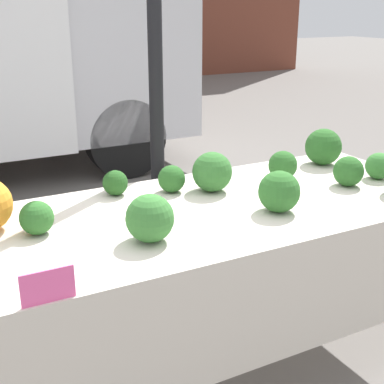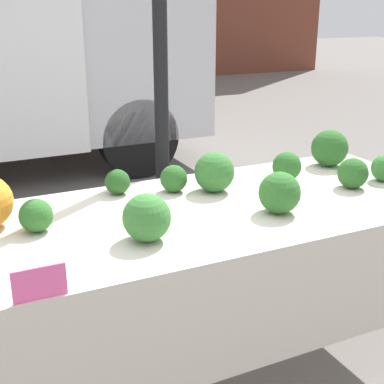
% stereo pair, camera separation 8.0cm
% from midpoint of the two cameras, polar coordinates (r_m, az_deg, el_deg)
% --- Properties ---
extents(ground_plane, '(40.00, 40.00, 0.00)m').
position_cam_midpoint_polar(ground_plane, '(2.56, 0.95, -19.02)').
color(ground_plane, slate).
extents(tent_pole, '(0.07, 0.07, 2.46)m').
position_cam_midpoint_polar(tent_pole, '(2.64, -2.45, 11.56)').
color(tent_pole, black).
rests_on(tent_pole, ground_plane).
extents(market_table, '(2.32, 0.89, 0.80)m').
position_cam_midpoint_polar(market_table, '(2.13, 1.84, -4.81)').
color(market_table, beige).
rests_on(market_table, ground_plane).
extents(broccoli_head_0, '(0.17, 0.17, 0.17)m').
position_cam_midpoint_polar(broccoli_head_0, '(1.86, -3.63, -2.75)').
color(broccoli_head_0, '#387533').
rests_on(broccoli_head_0, market_table).
extents(broccoli_head_1, '(0.14, 0.14, 0.14)m').
position_cam_midpoint_polar(broccoli_head_1, '(2.52, 17.66, 1.92)').
color(broccoli_head_1, '#285B23').
rests_on(broccoli_head_1, market_table).
extents(broccoli_head_2, '(0.12, 0.12, 0.12)m').
position_cam_midpoint_polar(broccoli_head_2, '(2.01, -15.22, -2.44)').
color(broccoli_head_2, '#2D6628').
rests_on(broccoli_head_2, market_table).
extents(broccoli_head_5, '(0.11, 0.11, 0.11)m').
position_cam_midpoint_polar(broccoli_head_5, '(2.34, -7.00, 1.07)').
color(broccoli_head_5, '#23511E').
rests_on(broccoli_head_5, market_table).
extents(broccoli_head_7, '(0.17, 0.17, 0.17)m').
position_cam_midpoint_polar(broccoli_head_7, '(2.14, 10.38, -0.09)').
color(broccoli_head_7, '#2D6628').
rests_on(broccoli_head_7, market_table).
extents(broccoli_head_8, '(0.12, 0.12, 0.12)m').
position_cam_midpoint_polar(broccoli_head_8, '(2.35, -0.99, 1.43)').
color(broccoli_head_8, '#285B23').
rests_on(broccoli_head_8, market_table).
extents(broccoli_head_9, '(0.19, 0.19, 0.19)m').
position_cam_midpoint_polar(broccoli_head_9, '(2.83, 15.26, 4.53)').
color(broccoli_head_9, '#285B23').
rests_on(broccoli_head_9, market_table).
extents(broccoli_head_10, '(0.14, 0.14, 0.14)m').
position_cam_midpoint_polar(broccoli_head_10, '(2.55, 10.97, 2.71)').
color(broccoli_head_10, '#285B23').
rests_on(broccoli_head_10, market_table).
extents(broccoli_head_12, '(0.18, 0.18, 0.18)m').
position_cam_midpoint_polar(broccoli_head_12, '(2.35, 3.38, 2.13)').
color(broccoli_head_12, '#336B2D').
rests_on(broccoli_head_12, market_table).
extents(price_sign, '(0.15, 0.01, 0.10)m').
position_cam_midpoint_polar(price_sign, '(1.56, -14.54, -9.43)').
color(price_sign, '#F45B9E').
rests_on(price_sign, market_table).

